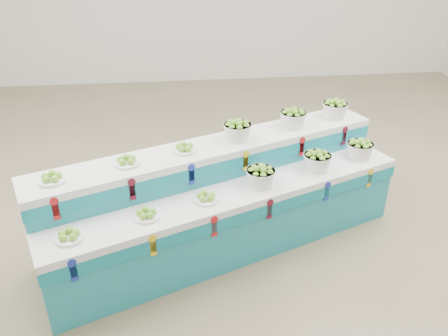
{
  "coord_description": "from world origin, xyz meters",
  "views": [
    {
      "loc": [
        -0.85,
        -4.34,
        2.97
      ],
      "look_at": [
        -0.42,
        -0.5,
        0.87
      ],
      "focal_mm": 36.89,
      "sensor_mm": 36.0,
      "label": 1
    }
  ],
  "objects_px": {
    "display_stand": "(224,200)",
    "basket_lower_left": "(261,176)",
    "basket_upper_right": "(335,109)",
    "plate_upper_mid": "(126,160)"
  },
  "relations": [
    {
      "from": "display_stand",
      "to": "basket_upper_right",
      "type": "bearing_deg",
      "value": 8.49
    },
    {
      "from": "basket_lower_left",
      "to": "plate_upper_mid",
      "type": "distance_m",
      "value": 1.26
    },
    {
      "from": "display_stand",
      "to": "basket_upper_right",
      "type": "distance_m",
      "value": 1.65
    },
    {
      "from": "display_stand",
      "to": "basket_lower_left",
      "type": "bearing_deg",
      "value": -39.63
    },
    {
      "from": "plate_upper_mid",
      "to": "display_stand",
      "type": "bearing_deg",
      "value": 7.22
    },
    {
      "from": "basket_lower_left",
      "to": "basket_upper_right",
      "type": "relative_size",
      "value": 1.0
    },
    {
      "from": "plate_upper_mid",
      "to": "basket_upper_right",
      "type": "distance_m",
      "value": 2.39
    },
    {
      "from": "display_stand",
      "to": "plate_upper_mid",
      "type": "bearing_deg",
      "value": 165.48
    },
    {
      "from": "display_stand",
      "to": "basket_lower_left",
      "type": "xyz_separation_m",
      "value": [
        0.34,
        -0.11,
        0.31
      ]
    },
    {
      "from": "basket_lower_left",
      "to": "basket_upper_right",
      "type": "height_order",
      "value": "basket_upper_right"
    }
  ]
}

